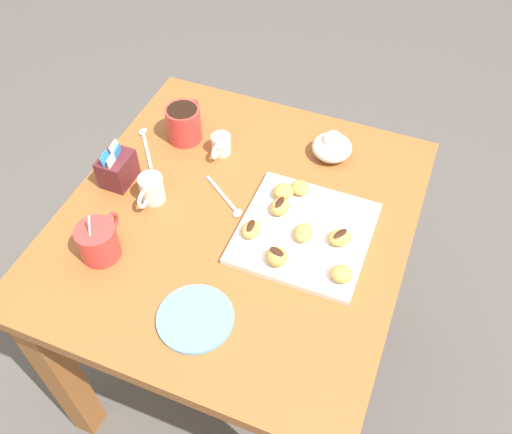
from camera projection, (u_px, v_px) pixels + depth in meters
name	position (u px, v px, depth m)	size (l,w,h in m)	color
ground_plane	(242.00, 353.00, 1.88)	(8.00, 8.00, 0.00)	#514C47
dining_table	(237.00, 252.00, 1.44)	(0.90, 0.83, 0.72)	#935628
pastry_plate_square	(304.00, 233.00, 1.29)	(0.30, 0.30, 0.02)	silver
coffee_mug_red_left	(98.00, 240.00, 1.22)	(0.13, 0.09, 0.13)	red
coffee_mug_red_right	(184.00, 122.00, 1.48)	(0.13, 0.09, 0.10)	red
cream_pitcher_white	(151.00, 188.00, 1.34)	(0.10, 0.06, 0.07)	silver
sugar_caddy	(117.00, 168.00, 1.38)	(0.09, 0.07, 0.11)	#561E23
ice_cream_bowl	(332.00, 146.00, 1.44)	(0.11, 0.11, 0.08)	silver
chocolate_sauce_pitcher	(221.00, 144.00, 1.45)	(0.09, 0.05, 0.06)	silver
saucer_sky_left	(195.00, 318.00, 1.14)	(0.16, 0.16, 0.01)	#66A8DB
loose_spoon_near_saucer	(145.00, 143.00, 1.50)	(0.14, 0.10, 0.01)	silver
loose_spoon_by_plate	(228.00, 201.00, 1.36)	(0.10, 0.14, 0.01)	silver
beignet_0	(300.00, 188.00, 1.35)	(0.04, 0.05, 0.03)	#D19347
beignet_1	(340.00, 238.00, 1.25)	(0.05, 0.05, 0.03)	#D19347
chocolate_drizzle_1	(340.00, 233.00, 1.24)	(0.04, 0.02, 0.01)	#381E11
beignet_2	(251.00, 230.00, 1.27)	(0.05, 0.04, 0.03)	#D19347
chocolate_drizzle_2	(251.00, 225.00, 1.25)	(0.04, 0.02, 0.01)	#381E11
beignet_3	(303.00, 232.00, 1.26)	(0.06, 0.04, 0.03)	#D19347
beignet_4	(283.00, 192.00, 1.34)	(0.05, 0.05, 0.03)	#D19347
beignet_5	(280.00, 207.00, 1.31)	(0.05, 0.05, 0.03)	#D19347
chocolate_drizzle_5	(280.00, 202.00, 1.29)	(0.04, 0.02, 0.01)	#381E11
beignet_6	(277.00, 257.00, 1.21)	(0.05, 0.05, 0.04)	#D19347
chocolate_drizzle_6	(277.00, 251.00, 1.20)	(0.04, 0.02, 0.01)	#381E11
beignet_7	(341.00, 274.00, 1.19)	(0.05, 0.05, 0.03)	#D19347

